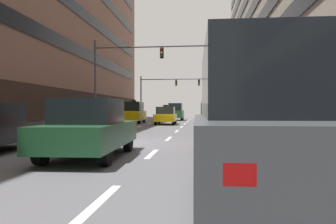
{
  "coord_description": "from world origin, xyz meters",
  "views": [
    {
      "loc": [
        3.16,
        -12.42,
        1.35
      ],
      "look_at": [
        -0.33,
        21.07,
        1.08
      ],
      "focal_mm": 33.65,
      "sensor_mm": 36.0,
      "label": 1
    }
  ],
  "objects_px": {
    "car_parked_2": "(216,119)",
    "traffic_signal_0": "(136,64)",
    "taxi_driving_5": "(166,116)",
    "taxi_driving_2": "(134,113)",
    "car_parked_1": "(227,126)",
    "car_parked_0": "(267,131)",
    "car_driving_3": "(176,112)",
    "traffic_signal_1": "(164,88)",
    "car_driving_0": "(90,129)",
    "taxi_driving_1": "(101,117)",
    "pedestrian_0": "(231,112)"
  },
  "relations": [
    {
      "from": "taxi_driving_5",
      "to": "car_parked_0",
      "type": "height_order",
      "value": "car_parked_0"
    },
    {
      "from": "taxi_driving_2",
      "to": "car_driving_3",
      "type": "distance_m",
      "value": 9.55
    },
    {
      "from": "taxi_driving_5",
      "to": "traffic_signal_1",
      "type": "relative_size",
      "value": 0.45
    },
    {
      "from": "car_driving_3",
      "to": "car_parked_0",
      "type": "relative_size",
      "value": 0.98
    },
    {
      "from": "traffic_signal_0",
      "to": "pedestrian_0",
      "type": "bearing_deg",
      "value": 29.05
    },
    {
      "from": "car_parked_1",
      "to": "traffic_signal_0",
      "type": "height_order",
      "value": "traffic_signal_0"
    },
    {
      "from": "car_parked_1",
      "to": "traffic_signal_1",
      "type": "xyz_separation_m",
      "value": [
        -6.11,
        34.64,
        3.66
      ]
    },
    {
      "from": "pedestrian_0",
      "to": "taxi_driving_2",
      "type": "bearing_deg",
      "value": 175.97
    },
    {
      "from": "car_parked_0",
      "to": "pedestrian_0",
      "type": "bearing_deg",
      "value": 85.63
    },
    {
      "from": "car_driving_0",
      "to": "traffic_signal_0",
      "type": "bearing_deg",
      "value": 97.21
    },
    {
      "from": "car_parked_2",
      "to": "traffic_signal_0",
      "type": "height_order",
      "value": "traffic_signal_0"
    },
    {
      "from": "traffic_signal_0",
      "to": "taxi_driving_5",
      "type": "bearing_deg",
      "value": 55.61
    },
    {
      "from": "car_parked_1",
      "to": "pedestrian_0",
      "type": "xyz_separation_m",
      "value": [
        1.93,
        19.16,
        0.28
      ]
    },
    {
      "from": "car_parked_1",
      "to": "pedestrian_0",
      "type": "distance_m",
      "value": 19.26
    },
    {
      "from": "taxi_driving_1",
      "to": "taxi_driving_5",
      "type": "bearing_deg",
      "value": 67.03
    },
    {
      "from": "taxi_driving_2",
      "to": "traffic_signal_1",
      "type": "height_order",
      "value": "traffic_signal_1"
    },
    {
      "from": "car_parked_1",
      "to": "car_parked_0",
      "type": "bearing_deg",
      "value": -90.01
    },
    {
      "from": "car_parked_1",
      "to": "taxi_driving_2",
      "type": "bearing_deg",
      "value": 110.36
    },
    {
      "from": "taxi_driving_1",
      "to": "taxi_driving_2",
      "type": "bearing_deg",
      "value": 89.81
    },
    {
      "from": "taxi_driving_2",
      "to": "car_parked_1",
      "type": "bearing_deg",
      "value": -69.64
    },
    {
      "from": "taxi_driving_1",
      "to": "pedestrian_0",
      "type": "height_order",
      "value": "taxi_driving_1"
    },
    {
      "from": "car_driving_3",
      "to": "traffic_signal_1",
      "type": "distance_m",
      "value": 7.15
    },
    {
      "from": "taxi_driving_5",
      "to": "car_parked_0",
      "type": "bearing_deg",
      "value": -80.55
    },
    {
      "from": "taxi_driving_2",
      "to": "car_parked_2",
      "type": "bearing_deg",
      "value": -59.96
    },
    {
      "from": "taxi_driving_5",
      "to": "traffic_signal_0",
      "type": "relative_size",
      "value": 0.42
    },
    {
      "from": "car_driving_3",
      "to": "pedestrian_0",
      "type": "relative_size",
      "value": 2.64
    },
    {
      "from": "car_parked_1",
      "to": "traffic_signal_0",
      "type": "relative_size",
      "value": 0.44
    },
    {
      "from": "car_driving_3",
      "to": "traffic_signal_1",
      "type": "bearing_deg",
      "value": 110.11
    },
    {
      "from": "taxi_driving_5",
      "to": "pedestrian_0",
      "type": "bearing_deg",
      "value": 13.5
    },
    {
      "from": "car_driving_0",
      "to": "taxi_driving_1",
      "type": "distance_m",
      "value": 11.99
    },
    {
      "from": "taxi_driving_2",
      "to": "traffic_signal_0",
      "type": "relative_size",
      "value": 0.43
    },
    {
      "from": "taxi_driving_2",
      "to": "car_parked_0",
      "type": "height_order",
      "value": "taxi_driving_2"
    },
    {
      "from": "taxi_driving_2",
      "to": "taxi_driving_5",
      "type": "xyz_separation_m",
      "value": [
        3.38,
        -2.07,
        -0.26
      ]
    },
    {
      "from": "taxi_driving_5",
      "to": "traffic_signal_0",
      "type": "xyz_separation_m",
      "value": [
        -2.06,
        -3.01,
        4.24
      ]
    },
    {
      "from": "taxi_driving_1",
      "to": "pedestrian_0",
      "type": "bearing_deg",
      "value": 45.44
    },
    {
      "from": "car_driving_3",
      "to": "pedestrian_0",
      "type": "bearing_deg",
      "value": -58.44
    },
    {
      "from": "car_parked_0",
      "to": "car_parked_2",
      "type": "relative_size",
      "value": 0.99
    },
    {
      "from": "traffic_signal_1",
      "to": "taxi_driving_2",
      "type": "bearing_deg",
      "value": -94.79
    },
    {
      "from": "car_driving_0",
      "to": "taxi_driving_1",
      "type": "xyz_separation_m",
      "value": [
        -3.44,
        11.48,
        0.04
      ]
    },
    {
      "from": "taxi_driving_5",
      "to": "taxi_driving_1",
      "type": "bearing_deg",
      "value": -112.97
    },
    {
      "from": "taxi_driving_2",
      "to": "car_parked_1",
      "type": "height_order",
      "value": "taxi_driving_2"
    },
    {
      "from": "traffic_signal_1",
      "to": "car_parked_1",
      "type": "bearing_deg",
      "value": -79.99
    },
    {
      "from": "taxi_driving_1",
      "to": "car_parked_0",
      "type": "height_order",
      "value": "car_parked_0"
    },
    {
      "from": "car_parked_2",
      "to": "traffic_signal_0",
      "type": "relative_size",
      "value": 0.45
    },
    {
      "from": "car_parked_0",
      "to": "traffic_signal_0",
      "type": "bearing_deg",
      "value": 106.12
    },
    {
      "from": "car_driving_0",
      "to": "traffic_signal_0",
      "type": "height_order",
      "value": "traffic_signal_0"
    },
    {
      "from": "car_parked_0",
      "to": "car_parked_1",
      "type": "distance_m",
      "value": 6.15
    },
    {
      "from": "car_parked_2",
      "to": "car_parked_1",
      "type": "bearing_deg",
      "value": -89.98
    },
    {
      "from": "taxi_driving_5",
      "to": "pedestrian_0",
      "type": "relative_size",
      "value": 2.57
    },
    {
      "from": "car_parked_1",
      "to": "taxi_driving_5",
      "type": "bearing_deg",
      "value": 102.63
    }
  ]
}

